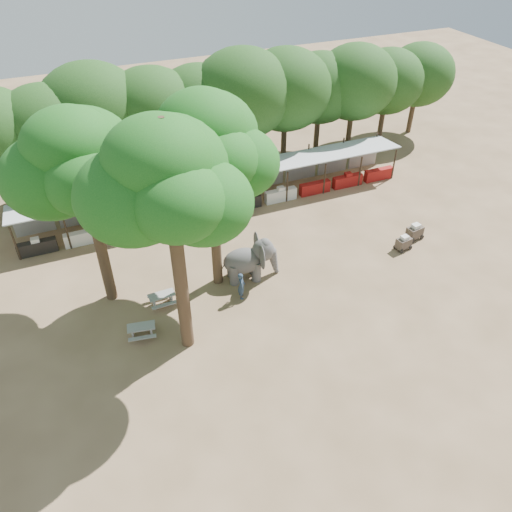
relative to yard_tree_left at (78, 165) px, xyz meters
name	(u,v)px	position (x,y,z in m)	size (l,w,h in m)	color
ground	(310,336)	(9.13, -7.19, -8.20)	(100.00, 100.00, 0.00)	brown
vendor_stalls	(222,192)	(9.13, 6.65, -7.02)	(28.00, 2.99, 2.80)	#ACB0B4
yard_tree_left	(78,165)	(0.00, 0.00, 0.00)	(7.10, 6.90, 11.02)	#332316
yard_tree_center	(165,183)	(3.00, -5.00, 1.01)	(7.10, 6.90, 12.04)	#332316
yard_tree_back	(206,146)	(6.00, -1.00, 0.34)	(7.10, 6.90, 11.36)	#332316
backdrop_trees	(196,107)	(9.13, 11.81, -2.69)	(46.46, 5.95, 8.33)	#332316
elephant	(251,259)	(8.07, -1.51, -6.90)	(3.47, 2.60, 2.60)	#434141
handler	(241,286)	(6.92, -3.01, -7.35)	(0.61, 0.41, 1.70)	#26384C
picnic_table_near	(142,330)	(1.08, -3.85, -7.74)	(1.59, 1.47, 0.70)	gray
picnic_table_far	(162,298)	(2.64, -1.89, -7.73)	(1.47, 1.34, 0.72)	gray
cart_front	(404,243)	(18.08, -2.66, -7.70)	(1.12, 0.82, 1.01)	#3C2F27
cart_back	(415,232)	(19.42, -1.98, -7.65)	(1.25, 0.92, 1.12)	#3C2F27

